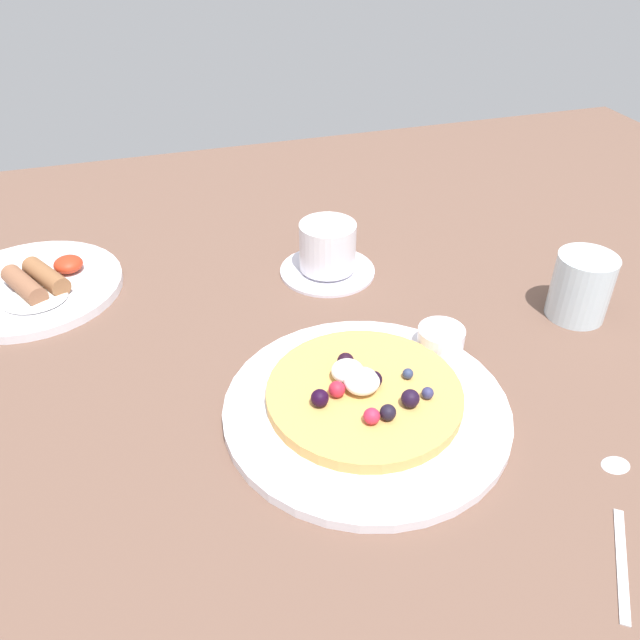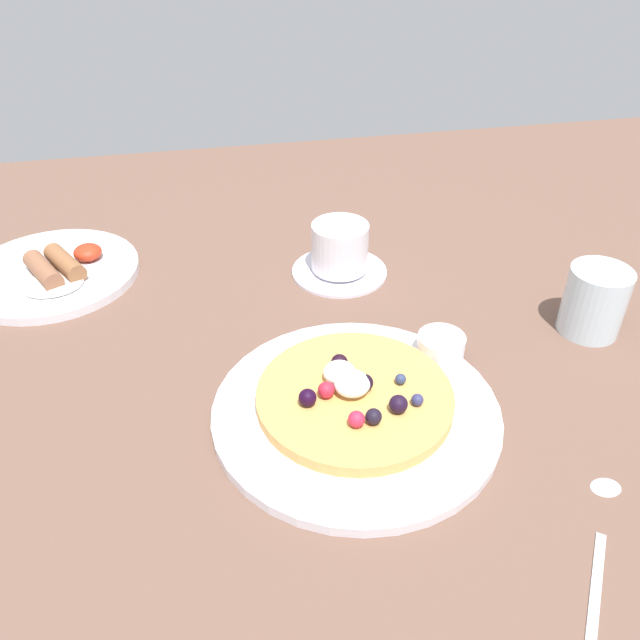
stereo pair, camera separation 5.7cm
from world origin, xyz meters
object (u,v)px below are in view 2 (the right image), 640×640
(water_glass, at_px, (594,301))
(pancake_plate, at_px, (356,412))
(coffee_cup, at_px, (340,245))
(coffee_saucer, at_px, (339,270))
(teaspoon, at_px, (603,524))
(syrup_ramekin, at_px, (441,345))
(breakfast_plate, at_px, (52,273))

(water_glass, bearing_deg, pancake_plate, -164.03)
(coffee_cup, relative_size, water_glass, 1.27)
(coffee_saucer, distance_m, teaspoon, 0.47)
(pancake_plate, bearing_deg, teaspoon, -44.56)
(coffee_saucer, height_order, water_glass, water_glass)
(syrup_ramekin, xyz_separation_m, coffee_saucer, (-0.07, 0.21, -0.02))
(breakfast_plate, relative_size, teaspoon, 1.58)
(pancake_plate, relative_size, breakfast_plate, 1.26)
(syrup_ramekin, xyz_separation_m, water_glass, (0.20, 0.02, 0.02))
(coffee_saucer, height_order, teaspoon, coffee_saucer)
(teaspoon, height_order, water_glass, water_glass)
(coffee_saucer, xyz_separation_m, teaspoon, (0.13, -0.45, -0.00))
(pancake_plate, bearing_deg, syrup_ramekin, 29.78)
(pancake_plate, height_order, water_glass, water_glass)
(breakfast_plate, height_order, coffee_cup, coffee_cup)
(pancake_plate, height_order, coffee_cup, coffee_cup)
(breakfast_plate, distance_m, coffee_saucer, 0.39)
(breakfast_plate, height_order, teaspoon, breakfast_plate)
(breakfast_plate, distance_m, coffee_cup, 0.40)
(coffee_saucer, relative_size, teaspoon, 0.89)
(teaspoon, bearing_deg, water_glass, 62.39)
(pancake_plate, height_order, teaspoon, pancake_plate)
(breakfast_plate, bearing_deg, coffee_cup, -9.74)
(breakfast_plate, bearing_deg, syrup_ramekin, -31.63)
(pancake_plate, relative_size, coffee_cup, 2.77)
(syrup_ramekin, height_order, breakfast_plate, syrup_ramekin)
(breakfast_plate, distance_m, water_glass, 0.70)
(coffee_saucer, distance_m, water_glass, 0.33)
(breakfast_plate, height_order, water_glass, water_glass)
(coffee_saucer, bearing_deg, pancake_plate, -99.42)
(breakfast_plate, relative_size, coffee_cup, 2.20)
(syrup_ramekin, bearing_deg, breakfast_plate, 148.37)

